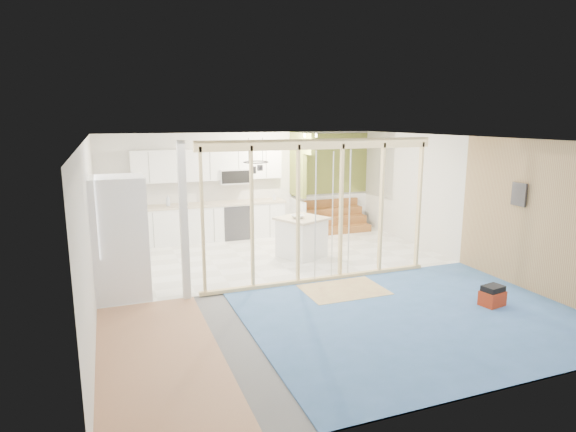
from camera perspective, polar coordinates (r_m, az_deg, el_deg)
name	(u,v)px	position (r m, az deg, el deg)	size (l,w,h in m)	color
room	(304,213)	(8.46, 1.95, 0.34)	(7.01, 8.01, 2.61)	slate
floor_overlays	(306,281)	(8.88, 2.18, -7.75)	(7.00, 8.00, 0.03)	white
stud_frame	(293,198)	(8.33, 0.59, 2.10)	(4.66, 0.14, 2.60)	#F1D894
base_cabinets	(184,227)	(11.40, -12.19, -1.28)	(4.45, 2.24, 0.93)	white
upper_cabinets	(211,166)	(11.76, -9.09, 5.90)	(3.60, 0.41, 0.85)	white
green_partition	(322,196)	(12.63, 4.11, 2.38)	(2.25, 1.51, 2.60)	olive
pot_rack	(256,165)	(10.02, -3.84, 6.08)	(0.52, 0.52, 0.72)	black
sheathing_panel	(549,221)	(8.91, 28.50, -0.49)	(0.02, 4.00, 2.60)	tan
electrical_panel	(519,194)	(9.21, 25.70, 2.33)	(0.04, 0.30, 0.40)	#393A3F
ceiling_light	(310,135)	(11.62, 2.67, 9.52)	(0.32, 0.32, 0.08)	#FFEABF
fridge	(120,238)	(8.33, -19.31, -2.50)	(0.88, 0.85, 2.03)	white
island	(302,238)	(10.29, 1.62, -2.58)	(1.19, 1.19, 0.88)	white
bowl	(298,217)	(10.12, 1.16, -0.06)	(0.27, 0.27, 0.07)	silver
soap_bottle_a	(168,200)	(11.55, -14.05, 1.81)	(0.10, 0.10, 0.27)	silver
soap_bottle_b	(275,196)	(12.08, -1.60, 2.36)	(0.08, 0.08, 0.18)	silver
toolbox	(492,297)	(8.38, 23.06, -8.77)	(0.41, 0.34, 0.34)	#A52A0F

